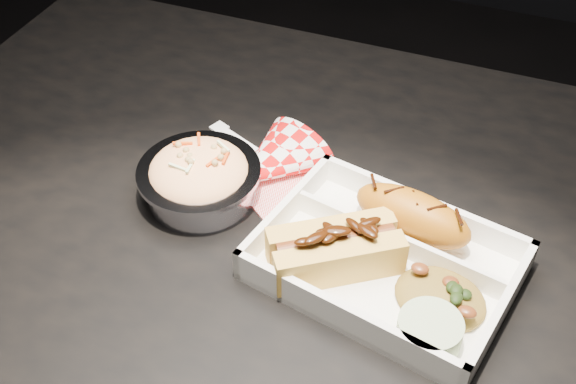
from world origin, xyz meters
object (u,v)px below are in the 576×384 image
Objects in this scene: foil_coleslaw_cup at (199,176)px; napkin_fork at (271,164)px; dining_table at (343,303)px; hotdog at (335,248)px; fried_pastry at (412,215)px; food_tray at (386,264)px.

foil_coleslaw_cup is 0.09m from napkin_fork.
foil_coleslaw_cup is at bearing 174.09° from dining_table.
foil_coleslaw_cup is (-0.18, 0.05, -0.00)m from hotdog.
dining_table is at bearing -144.10° from fried_pastry.
hotdog is (-0.06, -0.07, -0.00)m from fried_pastry.
foil_coleslaw_cup reaches higher than fried_pastry.
food_tray is 0.23m from foil_coleslaw_cup.
hotdog is at bearing -98.35° from dining_table.
napkin_fork is (0.06, 0.06, -0.01)m from foil_coleslaw_cup.
food_tray is 1.60× the size of napkin_fork.
fried_pastry is 0.24m from foil_coleslaw_cup.
napkin_fork is (-0.17, 0.09, 0.01)m from food_tray.
napkin_fork is (-0.12, 0.08, 0.11)m from dining_table.
napkin_fork is at bearing 46.04° from foil_coleslaw_cup.
fried_pastry is at bearing 90.00° from food_tray.
food_tray is at bearing -101.69° from fried_pastry.
dining_table is 0.22m from foil_coleslaw_cup.
fried_pastry reaches higher than dining_table.
fried_pastry is at bearing 10.34° from napkin_fork.
fried_pastry reaches higher than food_tray.
fried_pastry is 0.74× the size of napkin_fork.
food_tray is at bearing -6.52° from napkin_fork.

